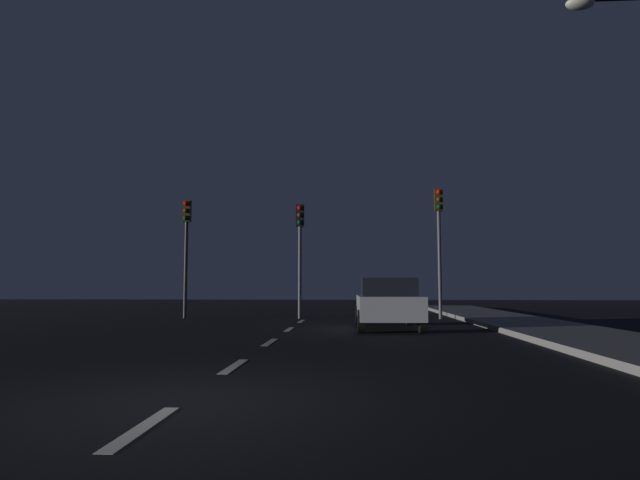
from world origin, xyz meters
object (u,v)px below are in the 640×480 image
(traffic_signal_left, at_px, (186,235))
(traffic_signal_right, at_px, (439,228))
(traffic_signal_center, at_px, (300,238))
(car_stopped_ahead, at_px, (388,303))

(traffic_signal_left, height_order, traffic_signal_right, traffic_signal_right)
(traffic_signal_center, height_order, traffic_signal_right, traffic_signal_right)
(traffic_signal_center, bearing_deg, traffic_signal_left, 179.99)
(traffic_signal_right, bearing_deg, traffic_signal_left, -180.00)
(car_stopped_ahead, bearing_deg, traffic_signal_right, 64.86)
(traffic_signal_left, distance_m, car_stopped_ahead, 9.79)
(traffic_signal_center, xyz_separation_m, car_stopped_ahead, (3.20, -5.13, -2.48))
(traffic_signal_left, height_order, traffic_signal_center, traffic_signal_left)
(traffic_signal_left, relative_size, car_stopped_ahead, 1.14)
(traffic_signal_left, bearing_deg, traffic_signal_center, -0.01)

